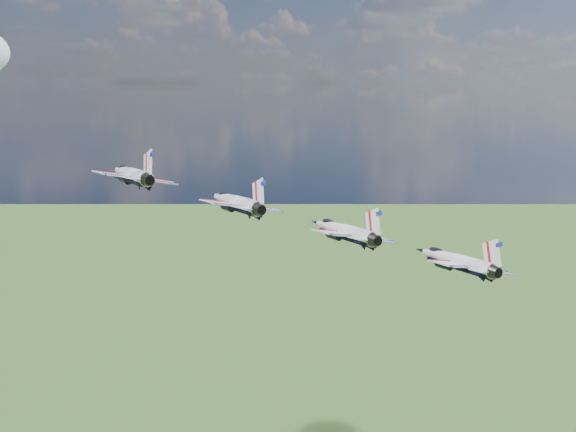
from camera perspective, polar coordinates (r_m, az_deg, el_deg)
jet_0 at (r=90.17m, az=-12.35°, el=3.25°), size 11.55×14.97×5.97m
jet_1 at (r=86.68m, az=-4.25°, el=1.13°), size 11.55×14.97×5.97m
jet_2 at (r=85.16m, az=4.32°, el=-1.15°), size 11.55×14.97×5.97m
jet_3 at (r=85.73m, az=13.00°, el=-3.42°), size 11.55×14.97×5.97m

